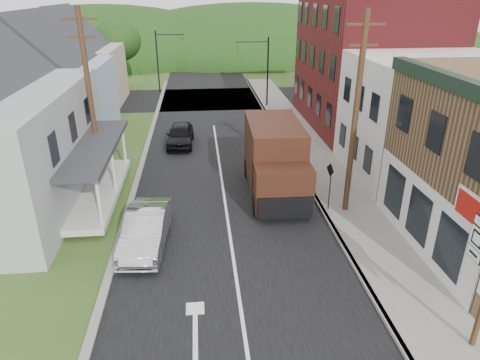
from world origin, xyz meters
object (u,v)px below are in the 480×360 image
object	(u,v)px
silver_sedan	(146,229)
dark_sedan	(180,135)
delivery_van	(275,160)
warning_sign	(330,180)

from	to	relation	value
silver_sedan	dark_sedan	world-z (taller)	silver_sedan
delivery_van	warning_sign	size ratio (longest dim) A/B	2.79
silver_sedan	warning_sign	bearing A→B (deg)	18.80
silver_sedan	warning_sign	distance (m)	8.53
silver_sedan	delivery_van	xyz separation A→B (m)	(6.04, 4.38, 1.07)
warning_sign	delivery_van	bearing A→B (deg)	119.59
dark_sedan	delivery_van	size ratio (longest dim) A/B	0.64
silver_sedan	delivery_van	distance (m)	7.53
silver_sedan	dark_sedan	size ratio (longest dim) A/B	1.09
silver_sedan	warning_sign	world-z (taller)	warning_sign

